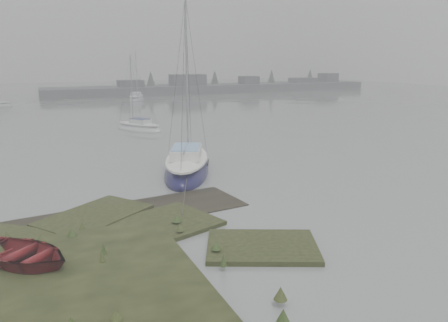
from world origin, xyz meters
TOP-DOWN VIEW (x-y plane):
  - ground at (0.00, 30.00)m, footprint 160.00×160.00m
  - far_shoreline at (26.84, 61.90)m, footprint 60.00×8.00m
  - sailboat_main at (1.49, 9.43)m, footprint 4.92×7.25m
  - sailboat_white at (2.54, 24.52)m, footprint 3.90×4.94m
  - sailboat_far_b at (8.79, 51.89)m, footprint 3.92×5.75m
  - dinghy at (-6.45, 1.00)m, footprint 3.75×3.82m

SIDE VIEW (x-z plane):
  - ground at x=0.00m, z-range 0.00..0.00m
  - sailboat_white at x=2.54m, z-range -3.20..3.62m
  - sailboat_far_b at x=8.79m, z-range -3.64..4.12m
  - sailboat_main at x=1.49m, z-range -4.58..5.19m
  - dinghy at x=-6.45m, z-range 0.22..0.87m
  - far_shoreline at x=26.84m, z-range -1.22..2.93m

